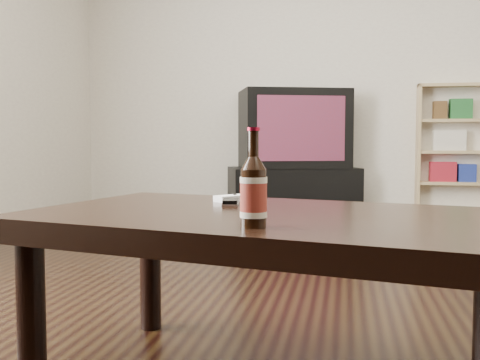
% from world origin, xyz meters
% --- Properties ---
extents(floor, '(5.00, 6.00, 0.01)m').
position_xyz_m(floor, '(0.00, 0.00, -0.01)').
color(floor, black).
rests_on(floor, ground).
extents(wall_back, '(5.00, 0.02, 2.70)m').
position_xyz_m(wall_back, '(0.00, 3.01, 1.35)').
color(wall_back, beige).
rests_on(wall_back, ground).
extents(tv_stand, '(1.19, 0.85, 0.43)m').
position_xyz_m(tv_stand, '(-0.57, 2.85, 0.21)').
color(tv_stand, black).
rests_on(tv_stand, floor).
extents(tv, '(1.01, 0.80, 0.66)m').
position_xyz_m(tv, '(-0.57, 2.85, 0.76)').
color(tv, black).
rests_on(tv, tv_stand).
extents(bookshelf, '(0.61, 0.29, 1.13)m').
position_xyz_m(bookshelf, '(0.75, 3.04, 0.59)').
color(bookshelf, tan).
rests_on(bookshelf, floor).
extents(coffee_table, '(1.38, 0.99, 0.47)m').
position_xyz_m(coffee_table, '(-0.32, -0.52, 0.41)').
color(coffee_table, black).
rests_on(coffee_table, floor).
extents(beer_bottle, '(0.07, 0.07, 0.22)m').
position_xyz_m(beer_bottle, '(-0.32, -0.76, 0.55)').
color(beer_bottle, black).
rests_on(beer_bottle, coffee_table).
extents(phone, '(0.06, 0.10, 0.02)m').
position_xyz_m(phone, '(-0.46, -0.35, 0.48)').
color(phone, '#B0B1B3').
rests_on(phone, coffee_table).
extents(remote, '(0.15, 0.16, 0.02)m').
position_xyz_m(remote, '(-0.45, -0.24, 0.48)').
color(remote, white).
rests_on(remote, coffee_table).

